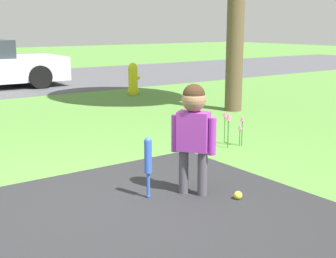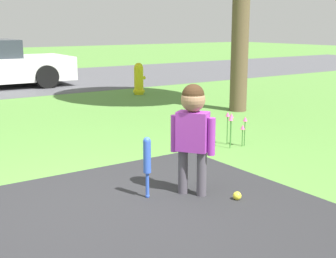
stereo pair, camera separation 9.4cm
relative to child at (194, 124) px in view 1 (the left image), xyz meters
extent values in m
plane|color=#518438|center=(-0.94, 0.26, -0.68)|extent=(60.00, 60.00, 0.00)
cylinder|color=#4C4751|center=(-0.05, 0.08, -0.47)|extent=(0.09, 0.09, 0.43)
cylinder|color=#4C4751|center=(0.05, -0.08, -0.47)|extent=(0.09, 0.09, 0.43)
cube|color=purple|center=(0.00, 0.00, -0.07)|extent=(0.29, 0.32, 0.37)
cylinder|color=purple|center=(-0.10, 0.15, -0.10)|extent=(0.07, 0.07, 0.35)
cylinder|color=purple|center=(0.10, -0.15, -0.10)|extent=(0.07, 0.07, 0.35)
sphere|color=#997051|center=(0.00, 0.00, 0.23)|extent=(0.22, 0.22, 0.22)
sphere|color=#382314|center=(0.00, 0.00, 0.26)|extent=(0.21, 0.21, 0.21)
sphere|color=blue|center=(-0.39, 0.16, -0.66)|extent=(0.04, 0.04, 0.04)
cylinder|color=blue|center=(-0.39, 0.16, -0.56)|extent=(0.03, 0.03, 0.25)
cylinder|color=blue|center=(-0.39, 0.16, -0.28)|extent=(0.07, 0.07, 0.30)
sphere|color=blue|center=(-0.39, 0.16, -0.13)|extent=(0.07, 0.07, 0.07)
sphere|color=yellow|center=(0.25, -0.35, -0.64)|extent=(0.08, 0.08, 0.08)
cylinder|color=yellow|center=(2.95, 5.88, -0.37)|extent=(0.21, 0.21, 0.62)
sphere|color=yellow|center=(2.95, 5.88, -0.06)|extent=(0.20, 0.20, 0.20)
cylinder|color=yellow|center=(2.95, 5.88, -0.60)|extent=(0.27, 0.27, 0.05)
cylinder|color=yellow|center=(3.07, 5.88, -0.31)|extent=(0.10, 0.07, 0.07)
cylinder|color=black|center=(1.69, 10.00, -0.39)|extent=(0.59, 0.21, 0.58)
cylinder|color=black|center=(1.59, 8.11, -0.39)|extent=(0.59, 0.21, 0.58)
cylinder|color=brown|center=(3.39, 3.03, 1.14)|extent=(0.31, 0.31, 3.64)
cylinder|color=#38702D|center=(1.56, 1.27, -0.49)|extent=(0.01, 0.01, 0.38)
cone|color=#E54C8C|center=(1.56, 1.27, -0.27)|extent=(0.06, 0.06, 0.06)
cylinder|color=#38702D|center=(1.14, 1.11, -0.52)|extent=(0.01, 0.01, 0.32)
cone|color=#E54C8C|center=(1.14, 1.11, -0.33)|extent=(0.06, 0.06, 0.06)
cylinder|color=#38702D|center=(1.02, 1.05, -0.54)|extent=(0.01, 0.01, 0.27)
cone|color=#E54C8C|center=(1.02, 1.05, -0.38)|extent=(0.06, 0.06, 0.06)
cylinder|color=#38702D|center=(1.54, 1.17, -0.49)|extent=(0.01, 0.01, 0.37)
cone|color=#E54C8C|center=(1.54, 1.17, -0.28)|extent=(0.06, 0.06, 0.06)
cylinder|color=#38702D|center=(1.43, 1.07, -0.49)|extent=(0.01, 0.01, 0.37)
cone|color=#E54C8C|center=(1.43, 1.07, -0.28)|extent=(0.06, 0.06, 0.06)
cylinder|color=#38702D|center=(1.63, 1.05, -0.56)|extent=(0.01, 0.01, 0.23)
cone|color=#E54C8C|center=(1.63, 1.05, -0.42)|extent=(0.06, 0.06, 0.06)
cylinder|color=#38702D|center=(1.67, 1.05, -0.51)|extent=(0.01, 0.01, 0.34)
cone|color=#E54C8C|center=(1.67, 1.05, -0.31)|extent=(0.06, 0.06, 0.06)
camera|label=1|loc=(-2.62, -3.25, 0.88)|focal=50.00mm
camera|label=2|loc=(-2.55, -3.31, 0.88)|focal=50.00mm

